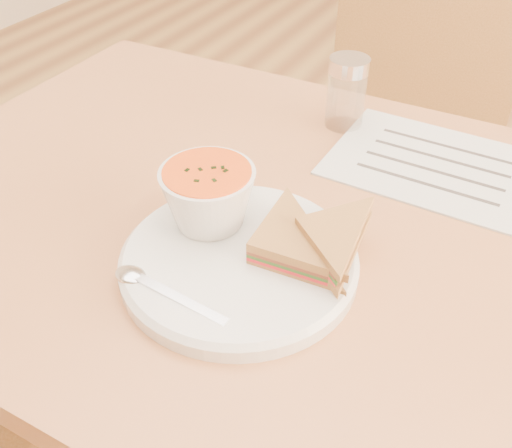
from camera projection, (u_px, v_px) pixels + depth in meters
The scene contains 9 objects.
dining_table at pixel (265, 391), 0.93m from camera, with size 1.00×0.70×0.75m, color #9F5C31, non-canonical shape.
chair_far at pixel (405, 151), 1.29m from camera, with size 0.43×0.43×0.97m, color brown, non-canonical shape.
plate at pixel (239, 262), 0.61m from camera, with size 0.26×0.26×0.02m, color white, non-canonical shape.
soup_bowl at pixel (209, 199), 0.63m from camera, with size 0.10×0.10×0.07m, color white, non-canonical shape.
sandwich_half_a at pixel (246, 256), 0.58m from camera, with size 0.11×0.11×0.03m, color #B67940, non-canonical shape.
sandwich_half_b at pixel (295, 228), 0.60m from camera, with size 0.10×0.10×0.03m, color #B67940, non-canonical shape.
spoon at pixel (170, 295), 0.56m from camera, with size 0.17×0.03×0.01m, color silver, non-canonical shape.
paper_menu at pixel (437, 165), 0.77m from camera, with size 0.28×0.20×0.00m, color silver, non-canonical shape.
condiment_shaker at pixel (346, 93), 0.83m from camera, with size 0.06×0.06×0.10m, color silver, non-canonical shape.
Camera 1 is at (0.24, -0.49, 1.18)m, focal length 40.00 mm.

